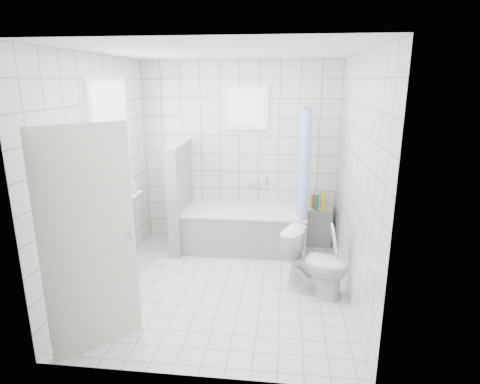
# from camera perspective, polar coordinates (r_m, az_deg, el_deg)

# --- Properties ---
(ground) EXTENTS (3.00, 3.00, 0.00)m
(ground) POSITION_cam_1_polar(r_m,az_deg,el_deg) (4.82, -2.16, -13.19)
(ground) COLOR white
(ground) RESTS_ON ground
(ceiling) EXTENTS (3.00, 3.00, 0.00)m
(ceiling) POSITION_cam_1_polar(r_m,az_deg,el_deg) (4.24, -2.53, 19.34)
(ceiling) COLOR white
(ceiling) RESTS_ON ground
(wall_back) EXTENTS (2.80, 0.02, 2.60)m
(wall_back) POSITION_cam_1_polar(r_m,az_deg,el_deg) (5.81, -0.06, 5.45)
(wall_back) COLOR white
(wall_back) RESTS_ON ground
(wall_front) EXTENTS (2.80, 0.02, 2.60)m
(wall_front) POSITION_cam_1_polar(r_m,az_deg,el_deg) (2.94, -6.80, -4.85)
(wall_front) COLOR white
(wall_front) RESTS_ON ground
(wall_left) EXTENTS (0.02, 3.00, 2.60)m
(wall_left) POSITION_cam_1_polar(r_m,az_deg,el_deg) (4.77, -19.21, 2.34)
(wall_left) COLOR white
(wall_left) RESTS_ON ground
(wall_right) EXTENTS (0.02, 3.00, 2.60)m
(wall_right) POSITION_cam_1_polar(r_m,az_deg,el_deg) (4.37, 16.16, 1.43)
(wall_right) COLOR white
(wall_right) RESTS_ON ground
(window_left) EXTENTS (0.01, 0.90, 1.40)m
(window_left) POSITION_cam_1_polar(r_m,az_deg,el_deg) (4.96, -17.58, 6.50)
(window_left) COLOR white
(window_left) RESTS_ON wall_left
(window_back) EXTENTS (0.50, 0.01, 0.50)m
(window_back) POSITION_cam_1_polar(r_m,az_deg,el_deg) (5.67, 0.91, 11.83)
(window_back) COLOR white
(window_back) RESTS_ON wall_back
(window_sill) EXTENTS (0.18, 1.02, 0.08)m
(window_sill) POSITION_cam_1_polar(r_m,az_deg,el_deg) (5.10, -16.44, -1.71)
(window_sill) COLOR white
(window_sill) RESTS_ON wall_left
(door) EXTENTS (0.60, 0.59, 2.00)m
(door) POSITION_cam_1_polar(r_m,az_deg,el_deg) (3.64, -20.60, -6.75)
(door) COLOR silver
(door) RESTS_ON ground
(bathtub) EXTENTS (1.69, 0.77, 0.58)m
(bathtub) POSITION_cam_1_polar(r_m,az_deg,el_deg) (5.70, 0.74, -5.27)
(bathtub) COLOR white
(bathtub) RESTS_ON ground
(partition_wall) EXTENTS (0.15, 0.85, 1.50)m
(partition_wall) POSITION_cam_1_polar(r_m,az_deg,el_deg) (5.67, -8.48, -0.68)
(partition_wall) COLOR white
(partition_wall) RESTS_ON ground
(tiled_ledge) EXTENTS (0.40, 0.24, 0.55)m
(tiled_ledge) POSITION_cam_1_polar(r_m,az_deg,el_deg) (5.94, 10.92, -4.85)
(tiled_ledge) COLOR white
(tiled_ledge) RESTS_ON ground
(toilet) EXTENTS (0.82, 0.65, 0.73)m
(toilet) POSITION_cam_1_polar(r_m,az_deg,el_deg) (4.60, 10.72, -9.88)
(toilet) COLOR white
(toilet) RESTS_ON ground
(curtain_rod) EXTENTS (0.02, 0.80, 0.02)m
(curtain_rod) POSITION_cam_1_polar(r_m,az_deg,el_deg) (5.29, 9.45, 11.90)
(curtain_rod) COLOR silver
(curtain_rod) RESTS_ON wall_back
(shower_curtain) EXTENTS (0.14, 0.48, 1.78)m
(shower_curtain) POSITION_cam_1_polar(r_m,az_deg,el_deg) (5.30, 9.08, 2.06)
(shower_curtain) COLOR #4C67E0
(shower_curtain) RESTS_ON curtain_rod
(tub_faucet) EXTENTS (0.18, 0.06, 0.06)m
(tub_faucet) POSITION_cam_1_polar(r_m,az_deg,el_deg) (5.84, 2.07, 0.99)
(tub_faucet) COLOR silver
(tub_faucet) RESTS_ON wall_back
(sill_bottles) EXTENTS (0.16, 0.77, 0.28)m
(sill_bottles) POSITION_cam_1_polar(r_m,az_deg,el_deg) (5.02, -16.65, -0.15)
(sill_bottles) COLOR white
(sill_bottles) RESTS_ON window_sill
(ledge_bottles) EXTENTS (0.20, 0.18, 0.26)m
(ledge_bottles) POSITION_cam_1_polar(r_m,az_deg,el_deg) (5.78, 11.19, -1.34)
(ledge_bottles) COLOR #D84619
(ledge_bottles) RESTS_ON tiled_ledge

